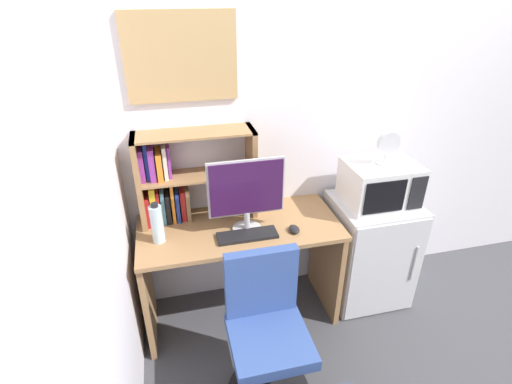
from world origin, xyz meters
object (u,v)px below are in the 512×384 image
(desk_chair, at_px, (267,340))
(monitor, at_px, (247,192))
(keyboard, at_px, (247,235))
(water_bottle, at_px, (157,224))
(mini_fridge, at_px, (369,250))
(microwave, at_px, (380,184))
(hutch_bookshelf, at_px, (179,179))
(wall_corkboard, at_px, (181,57))
(desk_fan, at_px, (388,147))
(computer_mouse, at_px, (294,229))

(desk_chair, bearing_deg, monitor, 88.49)
(keyboard, xyz_separation_m, water_bottle, (-0.53, 0.08, 0.11))
(mini_fridge, height_order, microwave, microwave)
(hutch_bookshelf, height_order, water_bottle, hutch_bookshelf)
(water_bottle, bearing_deg, wall_corkboard, 53.15)
(desk_chair, bearing_deg, microwave, 33.08)
(hutch_bookshelf, relative_size, desk_chair, 0.81)
(mini_fridge, height_order, desk_fan, desk_fan)
(microwave, relative_size, desk_chair, 0.51)
(microwave, height_order, wall_corkboard, wall_corkboard)
(water_bottle, distance_m, desk_chair, 0.91)
(monitor, height_order, microwave, monitor)
(microwave, bearing_deg, computer_mouse, -167.27)
(monitor, xyz_separation_m, wall_corkboard, (-0.30, 0.33, 0.73))
(computer_mouse, xyz_separation_m, desk_chair, (-0.30, -0.47, -0.38))
(computer_mouse, relative_size, mini_fridge, 0.12)
(hutch_bookshelf, bearing_deg, keyboard, -40.91)
(wall_corkboard, bearing_deg, computer_mouse, -35.77)
(water_bottle, bearing_deg, monitor, -0.71)
(water_bottle, height_order, microwave, microwave)
(computer_mouse, height_order, desk_chair, desk_chair)
(monitor, relative_size, computer_mouse, 5.08)
(monitor, xyz_separation_m, microwave, (0.93, 0.06, -0.08))
(microwave, bearing_deg, desk_chair, -146.92)
(water_bottle, distance_m, wall_corkboard, 0.97)
(hutch_bookshelf, distance_m, microwave, 1.32)
(monitor, height_order, mini_fridge, monitor)
(computer_mouse, bearing_deg, desk_chair, -122.43)
(mini_fridge, bearing_deg, wall_corkboard, 167.34)
(computer_mouse, bearing_deg, microwave, 12.73)
(desk_fan, relative_size, desk_chair, 0.24)
(water_bottle, xyz_separation_m, desk_chair, (0.53, -0.56, -0.49))
(monitor, relative_size, mini_fridge, 0.59)
(computer_mouse, relative_size, desk_chair, 0.10)
(keyboard, height_order, desk_fan, desk_fan)
(monitor, distance_m, desk_chair, 0.84)
(monitor, bearing_deg, computer_mouse, -17.17)
(monitor, bearing_deg, mini_fridge, 3.42)
(monitor, bearing_deg, desk_chair, -91.51)
(keyboard, distance_m, desk_chair, 0.61)
(keyboard, distance_m, desk_fan, 1.06)
(computer_mouse, bearing_deg, wall_corkboard, 144.23)
(water_bottle, xyz_separation_m, desk_fan, (1.48, 0.05, 0.33))
(microwave, relative_size, wall_corkboard, 0.73)
(hutch_bookshelf, height_order, desk_chair, hutch_bookshelf)
(water_bottle, xyz_separation_m, mini_fridge, (1.47, 0.05, -0.48))
(microwave, height_order, desk_chair, microwave)
(hutch_bookshelf, bearing_deg, monitor, -32.33)
(water_bottle, distance_m, desk_fan, 1.51)
(microwave, bearing_deg, water_bottle, -177.98)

